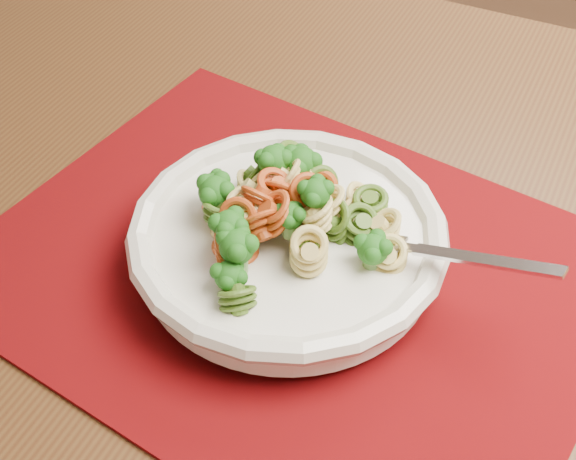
# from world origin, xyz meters

# --- Properties ---
(dining_table) EXTENTS (1.38, 1.05, 0.70)m
(dining_table) POSITION_xyz_m (-0.48, -0.32, 0.60)
(dining_table) COLOR #4A2E14
(dining_table) RESTS_ON ground
(placemat) EXTENTS (0.58, 0.52, 0.00)m
(placemat) POSITION_xyz_m (-0.48, -0.40, 0.71)
(placemat) COLOR #5E0504
(placemat) RESTS_ON dining_table
(pasta_bowl) EXTENTS (0.25, 0.25, 0.05)m
(pasta_bowl) POSITION_xyz_m (-0.48, -0.39, 0.74)
(pasta_bowl) COLOR silver
(pasta_bowl) RESTS_ON placemat
(pasta_broccoli_heap) EXTENTS (0.21, 0.21, 0.06)m
(pasta_broccoli_heap) POSITION_xyz_m (-0.48, -0.39, 0.75)
(pasta_broccoli_heap) COLOR tan
(pasta_broccoli_heap) RESTS_ON pasta_bowl
(fork) EXTENTS (0.18, 0.09, 0.08)m
(fork) POSITION_xyz_m (-0.41, -0.40, 0.75)
(fork) COLOR silver
(fork) RESTS_ON pasta_bowl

